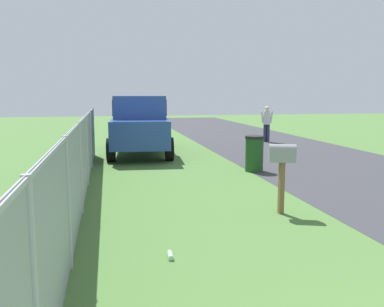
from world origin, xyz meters
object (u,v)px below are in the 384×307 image
at_px(trash_bin, 254,153).
at_px(pedestrian, 267,121).
at_px(pickup_truck, 140,124).
at_px(mailbox, 282,159).

distance_m(trash_bin, pedestrian, 7.31).
relative_size(pickup_truck, trash_bin, 5.38).
height_order(mailbox, trash_bin, mailbox).
bearing_deg(pickup_truck, trash_bin, 40.35).
height_order(mailbox, pickup_truck, pickup_truck).
xyz_separation_m(mailbox, trash_bin, (4.02, -0.95, -0.51)).
bearing_deg(pedestrian, pickup_truck, -37.86).
distance_m(pickup_truck, pedestrian, 6.46).
xyz_separation_m(mailbox, pedestrian, (10.67, -3.95, -0.09)).
height_order(mailbox, pedestrian, pedestrian).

